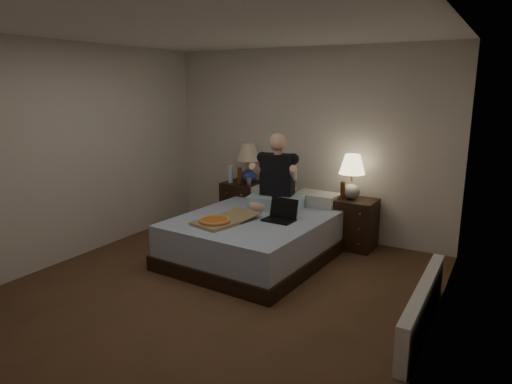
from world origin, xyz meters
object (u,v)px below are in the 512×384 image
Objects in this scene: nightstand_left at (243,205)px; soda_can at (249,181)px; bed at (259,236)px; radiator at (422,307)px; beer_bottle_right at (343,191)px; pizza_box at (215,222)px; water_bottle at (231,174)px; lamp_right at (352,177)px; beer_bottle_left at (240,176)px; lamp_left at (248,163)px; person at (276,171)px; nightstand_right at (355,224)px; laptop at (279,211)px.

nightstand_left is 6.68× the size of soda_can.
bed reaches higher than radiator.
beer_bottle_right is 0.30× the size of pizza_box.
water_bottle is at bearing -143.55° from nightstand_left.
lamp_right is 2.43× the size of beer_bottle_left.
radiator is (2.24, -0.21, -0.36)m from pizza_box.
person is at bearing -36.01° from lamp_left.
lamp_left is (-1.58, 0.03, 0.63)m from nightstand_right.
nightstand_left is at bearing 179.07° from lamp_right.
person is (0.03, 0.38, 0.72)m from bed.
pizza_box is (0.45, -1.49, -0.39)m from lamp_left.
beer_bottle_left is 0.68× the size of laptop.
person is (0.79, -0.51, 0.65)m from nightstand_left.
radiator is at bearing -40.57° from person.
laptop reaches higher than nightstand_left.
pizza_box is at bearing -106.93° from bed.
lamp_right is at bearing 125.54° from radiator.
nightstand_left is at bearing -178.80° from nightstand_right.
laptop is at bearing 54.85° from pizza_box.
person is at bearing -151.71° from beer_bottle_right.
bed is at bearing -52.83° from lamp_left.
lamp_right is at bearing 66.79° from pizza_box.
laptop is (-0.44, -0.88, -0.11)m from beer_bottle_right.
pizza_box reaches higher than radiator.
beer_bottle_left reaches higher than nightstand_right.
bed is at bearing -104.30° from person.
bed is 1.10m from soda_can.
water_bottle is at bearing 128.91° from pizza_box.
soda_can is 0.43× the size of beer_bottle_left.
radiator is (1.99, -1.18, -0.78)m from person.
water_bottle reaches higher than beer_bottle_right.
lamp_right reaches higher than beer_bottle_left.
water_bottle reaches higher than nightstand_left.
lamp_right is (1.59, -0.03, 0.57)m from nightstand_left.
radiator is at bearing -29.43° from nightstand_left.
lamp_left is 1.65× the size of laptop.
soda_can is at bearing -55.64° from lamp_left.
radiator is (2.78, -1.69, -0.13)m from nightstand_left.
beer_bottle_right is (-0.15, -0.09, 0.43)m from nightstand_right.
lamp_right is at bearing -179.90° from nightstand_right.
person reaches higher than laptop.
lamp_right is at bearing 3.05° from beer_bottle_left.
lamp_right is 0.20m from beer_bottle_right.
soda_can is (-1.52, -0.06, 0.40)m from nightstand_right.
laptop reaches higher than radiator.
lamp_right is 0.60× the size of person.
lamp_right is at bearing 0.92° from nightstand_left.
beer_bottle_left reaches higher than laptop.
beer_bottle_right reaches higher than pizza_box.
bed is 1.31m from lamp_left.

